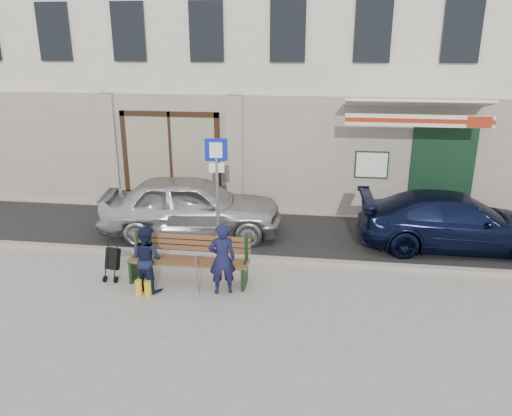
% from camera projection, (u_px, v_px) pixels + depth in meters
% --- Properties ---
extents(ground, '(80.00, 80.00, 0.00)m').
position_uv_depth(ground, '(261.00, 296.00, 9.42)').
color(ground, '#9E9991').
rests_on(ground, ground).
extents(asphalt_lane, '(60.00, 3.20, 0.01)m').
position_uv_depth(asphalt_lane, '(278.00, 235.00, 12.33)').
color(asphalt_lane, '#282828').
rests_on(asphalt_lane, ground).
extents(curb, '(60.00, 0.18, 0.12)m').
position_uv_depth(curb, '(271.00, 260.00, 10.81)').
color(curb, '#9E9384').
rests_on(curb, ground).
extents(building, '(20.00, 8.27, 10.00)m').
position_uv_depth(building, '(297.00, 27.00, 15.77)').
color(building, beige).
rests_on(building, ground).
extents(car_silver, '(4.57, 2.29, 1.49)m').
position_uv_depth(car_silver, '(192.00, 206.00, 12.16)').
color(car_silver, silver).
rests_on(car_silver, ground).
extents(car_navy, '(4.47, 1.97, 1.28)m').
position_uv_depth(car_navy, '(456.00, 222.00, 11.43)').
color(car_navy, black).
rests_on(car_navy, ground).
extents(parking_sign, '(0.48, 0.11, 2.62)m').
position_uv_depth(parking_sign, '(217.00, 178.00, 10.77)').
color(parking_sign, gray).
rests_on(parking_sign, ground).
extents(bench, '(2.40, 1.17, 0.98)m').
position_uv_depth(bench, '(186.00, 261.00, 9.83)').
color(bench, brown).
rests_on(bench, ground).
extents(man, '(0.59, 0.48, 1.40)m').
position_uv_depth(man, '(222.00, 259.00, 9.33)').
color(man, '#131436').
rests_on(man, ground).
extents(woman, '(0.77, 0.69, 1.29)m').
position_uv_depth(woman, '(147.00, 259.00, 9.47)').
color(woman, '#121833').
rests_on(woman, ground).
extents(stroller, '(0.31, 0.41, 0.93)m').
position_uv_depth(stroller, '(113.00, 260.00, 9.97)').
color(stroller, black).
rests_on(stroller, ground).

